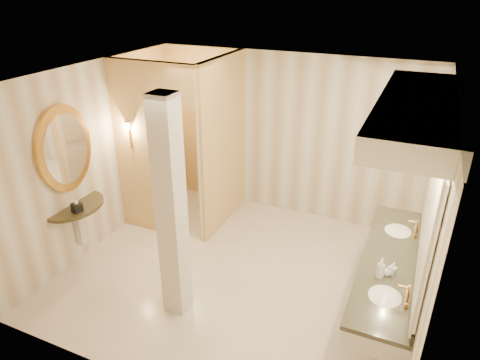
# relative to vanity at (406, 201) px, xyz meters

# --- Properties ---
(floor) EXTENTS (4.50, 4.50, 0.00)m
(floor) POSITION_rel_vanity_xyz_m (-1.98, 0.12, -1.63)
(floor) COLOR silver
(floor) RESTS_ON ground
(ceiling) EXTENTS (4.50, 4.50, 0.00)m
(ceiling) POSITION_rel_vanity_xyz_m (-1.98, 0.12, 1.07)
(ceiling) COLOR white
(ceiling) RESTS_ON wall_back
(wall_back) EXTENTS (4.50, 0.02, 2.70)m
(wall_back) POSITION_rel_vanity_xyz_m (-1.98, 2.12, -0.28)
(wall_back) COLOR beige
(wall_back) RESTS_ON floor
(wall_front) EXTENTS (4.50, 0.02, 2.70)m
(wall_front) POSITION_rel_vanity_xyz_m (-1.98, -1.88, -0.28)
(wall_front) COLOR beige
(wall_front) RESTS_ON floor
(wall_left) EXTENTS (0.02, 4.00, 2.70)m
(wall_left) POSITION_rel_vanity_xyz_m (-4.23, 0.12, -0.28)
(wall_left) COLOR beige
(wall_left) RESTS_ON floor
(wall_right) EXTENTS (0.02, 4.00, 2.70)m
(wall_right) POSITION_rel_vanity_xyz_m (0.27, 0.12, -0.28)
(wall_right) COLOR beige
(wall_right) RESTS_ON floor
(toilet_closet) EXTENTS (1.50, 1.55, 2.70)m
(toilet_closet) POSITION_rel_vanity_xyz_m (-3.10, 1.09, -0.24)
(toilet_closet) COLOR #F0CA7D
(toilet_closet) RESTS_ON floor
(wall_sconce) EXTENTS (0.14, 0.14, 0.42)m
(wall_sconce) POSITION_rel_vanity_xyz_m (-3.90, 0.55, 0.10)
(wall_sconce) COLOR gold
(wall_sconce) RESTS_ON toilet_closet
(vanity) EXTENTS (0.75, 2.62, 2.09)m
(vanity) POSITION_rel_vanity_xyz_m (0.00, 0.00, 0.00)
(vanity) COLOR beige
(vanity) RESTS_ON floor
(console_shelf) EXTENTS (0.91, 0.91, 1.90)m
(console_shelf) POSITION_rel_vanity_xyz_m (-4.19, -0.45, -0.29)
(console_shelf) COLOR black
(console_shelf) RESTS_ON floor
(pillar) EXTENTS (0.26, 0.26, 2.70)m
(pillar) POSITION_rel_vanity_xyz_m (-2.37, -0.78, -0.28)
(pillar) COLOR beige
(pillar) RESTS_ON floor
(tissue_box) EXTENTS (0.15, 0.15, 0.12)m
(tissue_box) POSITION_rel_vanity_xyz_m (-4.01, -0.58, -0.69)
(tissue_box) COLOR black
(tissue_box) RESTS_ON console_shelf
(toilet) EXTENTS (0.51, 0.76, 0.72)m
(toilet) POSITION_rel_vanity_xyz_m (-3.88, 1.42, -1.27)
(toilet) COLOR white
(toilet) RESTS_ON floor
(soap_bottle_a) EXTENTS (0.09, 0.09, 0.15)m
(soap_bottle_a) POSITION_rel_vanity_xyz_m (-0.00, -0.28, -0.68)
(soap_bottle_a) COLOR beige
(soap_bottle_a) RESTS_ON vanity
(soap_bottle_b) EXTENTS (0.09, 0.09, 0.12)m
(soap_bottle_b) POSITION_rel_vanity_xyz_m (-0.05, -0.31, -0.70)
(soap_bottle_b) COLOR silver
(soap_bottle_b) RESTS_ON vanity
(soap_bottle_c) EXTENTS (0.09, 0.10, 0.23)m
(soap_bottle_c) POSITION_rel_vanity_xyz_m (-0.12, -0.38, -0.64)
(soap_bottle_c) COLOR #C6B28C
(soap_bottle_c) RESTS_ON vanity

